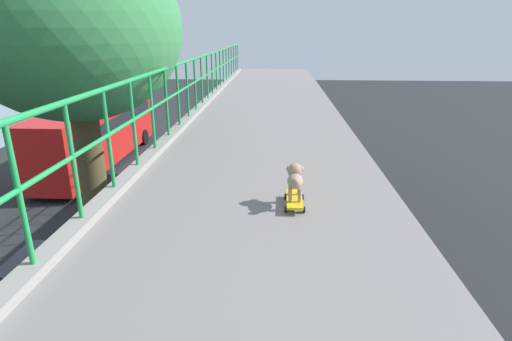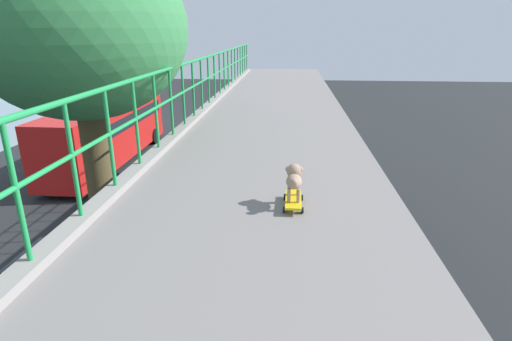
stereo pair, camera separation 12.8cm
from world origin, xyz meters
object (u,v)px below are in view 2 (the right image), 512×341
at_px(city_bus, 108,129).
at_px(toy_skateboard, 293,200).
at_px(small_dog, 294,178).
at_px(car_white_fifth, 56,272).

distance_m(city_bus, toy_skateboard, 19.92).
xyz_separation_m(toy_skateboard, small_dog, (0.00, 0.05, 0.24)).
bearing_deg(city_bus, car_white_fifth, -73.13).
bearing_deg(car_white_fifth, city_bus, 106.87).
distance_m(car_white_fifth, city_bus, 12.29).
relative_size(car_white_fifth, toy_skateboard, 7.81).
bearing_deg(small_dog, city_bus, 120.62).
xyz_separation_m(car_white_fifth, toy_skateboard, (6.43, -5.20, 4.67)).
bearing_deg(small_dog, toy_skateboard, -90.49).
height_order(city_bus, toy_skateboard, toy_skateboard).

